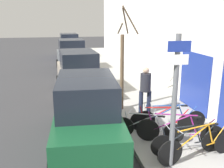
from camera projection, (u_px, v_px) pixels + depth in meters
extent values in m
plane|color=#333335|center=(82.00, 96.00, 12.36)|extent=(80.00, 80.00, 0.00)
cube|color=#9E9B93|center=(120.00, 79.00, 15.48)|extent=(3.20, 32.00, 0.15)
cube|color=silver|center=(149.00, 26.00, 15.00)|extent=(0.20, 32.00, 6.50)
cube|color=navy|center=(194.00, 81.00, 9.91)|extent=(0.03, 2.20, 2.27)
cylinder|color=#595B60|center=(174.00, 104.00, 5.84)|extent=(0.12, 0.12, 3.25)
cube|color=navy|center=(180.00, 46.00, 5.43)|extent=(0.54, 0.02, 0.24)
cube|color=white|center=(179.00, 60.00, 5.50)|extent=(0.47, 0.02, 0.23)
cylinder|color=black|center=(170.00, 153.00, 6.14)|extent=(0.70, 0.15, 0.70)
cylinder|color=orange|center=(193.00, 137.00, 6.28)|extent=(0.97, 0.20, 0.58)
cylinder|color=orange|center=(197.00, 127.00, 6.25)|extent=(1.12, 0.23, 0.09)
cylinder|color=orange|center=(211.00, 134.00, 6.48)|extent=(0.21, 0.07, 0.50)
cylinder|color=orange|center=(216.00, 142.00, 6.63)|extent=(0.61, 0.13, 0.08)
cylinder|color=orange|center=(220.00, 133.00, 6.59)|extent=(0.46, 0.11, 0.56)
cylinder|color=orange|center=(174.00, 142.00, 6.09)|extent=(0.21, 0.07, 0.61)
cube|color=black|center=(214.00, 124.00, 6.44)|extent=(0.21, 0.11, 0.04)
cylinder|color=#99999E|center=(178.00, 130.00, 6.04)|extent=(0.10, 0.44, 0.02)
cylinder|color=black|center=(162.00, 146.00, 6.60)|extent=(0.61, 0.05, 0.61)
cylinder|color=black|center=(212.00, 141.00, 6.83)|extent=(0.61, 0.05, 0.61)
cylinder|color=black|center=(182.00, 134.00, 6.61)|extent=(0.81, 0.06, 0.50)
cylinder|color=black|center=(185.00, 127.00, 6.57)|extent=(0.94, 0.06, 0.08)
cylinder|color=black|center=(198.00, 134.00, 6.69)|extent=(0.18, 0.04, 0.44)
cylinder|color=black|center=(203.00, 141.00, 6.78)|extent=(0.51, 0.04, 0.07)
cylinder|color=black|center=(207.00, 134.00, 6.74)|extent=(0.38, 0.04, 0.49)
cylinder|color=black|center=(165.00, 137.00, 6.54)|extent=(0.18, 0.04, 0.53)
cube|color=black|center=(201.00, 126.00, 6.64)|extent=(0.20, 0.09, 0.04)
cylinder|color=#99999E|center=(168.00, 127.00, 6.49)|extent=(0.04, 0.44, 0.02)
cylinder|color=black|center=(148.00, 130.00, 7.42)|extent=(0.64, 0.32, 0.69)
cylinder|color=black|center=(213.00, 137.00, 7.00)|extent=(0.64, 0.32, 0.69)
cylinder|color=#8C1E72|center=(172.00, 122.00, 7.18)|extent=(0.94, 0.46, 0.57)
cylinder|color=#8C1E72|center=(176.00, 115.00, 7.10)|extent=(1.09, 0.53, 0.09)
cylinder|color=#8C1E72|center=(193.00, 125.00, 7.05)|extent=(0.21, 0.12, 0.50)
cylinder|color=#8C1E72|center=(201.00, 135.00, 7.07)|extent=(0.59, 0.30, 0.08)
cylinder|color=#8C1E72|center=(205.00, 127.00, 6.99)|extent=(0.45, 0.23, 0.56)
cylinder|color=#8C1E72|center=(151.00, 121.00, 7.32)|extent=(0.21, 0.12, 0.60)
cube|color=black|center=(198.00, 117.00, 6.96)|extent=(0.22, 0.16, 0.04)
cylinder|color=#99999E|center=(155.00, 112.00, 7.23)|extent=(0.21, 0.41, 0.02)
cylinder|color=black|center=(125.00, 126.00, 7.78)|extent=(0.54, 0.33, 0.60)
cylinder|color=black|center=(173.00, 133.00, 7.31)|extent=(0.54, 0.33, 0.60)
cylinder|color=#B7B7BC|center=(143.00, 120.00, 7.53)|extent=(0.74, 0.45, 0.50)
cylinder|color=#B7B7BC|center=(145.00, 114.00, 7.45)|extent=(0.86, 0.52, 0.08)
cylinder|color=#B7B7BC|center=(159.00, 123.00, 7.39)|extent=(0.18, 0.12, 0.43)
cylinder|color=#B7B7BC|center=(165.00, 131.00, 7.39)|extent=(0.47, 0.29, 0.07)
cylinder|color=#B7B7BC|center=(167.00, 125.00, 7.31)|extent=(0.36, 0.22, 0.48)
cylinder|color=#B7B7BC|center=(127.00, 119.00, 7.69)|extent=(0.17, 0.12, 0.52)
cube|color=black|center=(162.00, 116.00, 7.30)|extent=(0.21, 0.17, 0.04)
cylinder|color=#99999E|center=(130.00, 112.00, 7.60)|extent=(0.24, 0.39, 0.02)
cylinder|color=black|center=(140.00, 122.00, 8.10)|extent=(0.61, 0.21, 0.63)
cylinder|color=black|center=(187.00, 123.00, 7.96)|extent=(0.61, 0.21, 0.63)
cylinder|color=red|center=(158.00, 114.00, 7.97)|extent=(0.83, 0.28, 0.52)
cylinder|color=red|center=(160.00, 107.00, 7.91)|extent=(0.96, 0.32, 0.08)
cylinder|color=red|center=(173.00, 115.00, 7.93)|extent=(0.19, 0.09, 0.45)
cylinder|color=red|center=(179.00, 122.00, 7.98)|extent=(0.52, 0.18, 0.08)
cylinder|color=red|center=(182.00, 116.00, 7.91)|extent=(0.39, 0.14, 0.51)
cylinder|color=red|center=(142.00, 114.00, 8.02)|extent=(0.18, 0.08, 0.55)
cube|color=black|center=(176.00, 108.00, 7.86)|extent=(0.21, 0.13, 0.04)
cylinder|color=#99999E|center=(145.00, 106.00, 7.95)|extent=(0.15, 0.43, 0.02)
cylinder|color=black|center=(146.00, 120.00, 8.26)|extent=(0.61, 0.16, 0.62)
cylinder|color=black|center=(196.00, 120.00, 8.26)|extent=(0.61, 0.16, 0.62)
cylinder|color=#1E4799|center=(165.00, 112.00, 8.19)|extent=(0.92, 0.22, 0.51)
cylinder|color=#1E4799|center=(168.00, 105.00, 8.13)|extent=(1.06, 0.25, 0.08)
cylinder|color=#1E4799|center=(181.00, 112.00, 8.19)|extent=(0.20, 0.07, 0.45)
cylinder|color=#1E4799|center=(187.00, 119.00, 8.26)|extent=(0.58, 0.14, 0.08)
cylinder|color=#1E4799|center=(190.00, 113.00, 8.20)|extent=(0.43, 0.11, 0.50)
cylinder|color=#1E4799|center=(149.00, 112.00, 8.20)|extent=(0.20, 0.07, 0.54)
cube|color=black|center=(184.00, 106.00, 8.13)|extent=(0.21, 0.12, 0.04)
cylinder|color=#99999E|center=(151.00, 105.00, 8.13)|extent=(0.11, 0.44, 0.02)
cube|color=#144728|center=(87.00, 123.00, 7.26)|extent=(1.99, 4.80, 1.14)
cube|color=black|center=(86.00, 92.00, 6.82)|extent=(1.68, 2.53, 0.85)
cylinder|color=black|center=(61.00, 119.00, 8.65)|extent=(0.26, 0.68, 0.67)
cylinder|color=black|center=(110.00, 116.00, 8.88)|extent=(0.26, 0.68, 0.67)
cylinder|color=black|center=(53.00, 167.00, 5.86)|extent=(0.26, 0.68, 0.67)
cylinder|color=black|center=(125.00, 162.00, 6.08)|extent=(0.26, 0.68, 0.67)
cube|color=gray|center=(78.00, 79.00, 12.47)|extent=(2.10, 4.75, 1.14)
cube|color=black|center=(78.00, 60.00, 12.04)|extent=(1.78, 2.51, 0.87)
cylinder|color=black|center=(59.00, 82.00, 13.70)|extent=(0.26, 0.69, 0.67)
cylinder|color=black|center=(91.00, 80.00, 14.15)|extent=(0.26, 0.69, 0.67)
cylinder|color=black|center=(62.00, 97.00, 11.01)|extent=(0.26, 0.69, 0.67)
cylinder|color=black|center=(102.00, 94.00, 11.46)|extent=(0.26, 0.69, 0.67)
cube|color=#51565B|center=(71.00, 60.00, 18.20)|extent=(2.11, 4.40, 1.14)
cube|color=black|center=(71.00, 46.00, 17.77)|extent=(1.80, 2.33, 0.94)
cylinder|color=black|center=(58.00, 63.00, 19.33)|extent=(0.26, 0.65, 0.63)
cylinder|color=black|center=(82.00, 62.00, 19.78)|extent=(0.26, 0.65, 0.63)
cylinder|color=black|center=(60.00, 70.00, 16.84)|extent=(0.26, 0.65, 0.63)
cylinder|color=black|center=(87.00, 69.00, 17.29)|extent=(0.26, 0.65, 0.63)
cube|color=navy|center=(69.00, 49.00, 23.85)|extent=(1.95, 4.61, 1.32)
cube|color=black|center=(69.00, 38.00, 23.41)|extent=(1.67, 2.43, 0.82)
cylinder|color=black|center=(60.00, 53.00, 25.09)|extent=(0.26, 0.68, 0.67)
cylinder|color=black|center=(77.00, 52.00, 25.50)|extent=(0.26, 0.68, 0.67)
cylinder|color=black|center=(61.00, 57.00, 22.46)|extent=(0.26, 0.68, 0.67)
cylinder|color=black|center=(80.00, 56.00, 22.87)|extent=(0.26, 0.68, 0.67)
cylinder|color=#1E2338|center=(141.00, 102.00, 9.62)|extent=(0.16, 0.16, 0.87)
cylinder|color=#1E2338|center=(149.00, 102.00, 9.63)|extent=(0.16, 0.16, 0.87)
cylinder|color=#26262D|center=(146.00, 82.00, 9.42)|extent=(0.40, 0.40, 0.69)
sphere|color=tan|center=(146.00, 70.00, 9.30)|extent=(0.24, 0.24, 0.24)
cylinder|color=brown|center=(122.00, 73.00, 9.78)|extent=(0.14, 0.14, 2.97)
cylinder|color=brown|center=(131.00, 20.00, 9.43)|extent=(0.75, 0.30, 1.07)
cylinder|color=brown|center=(125.00, 21.00, 9.64)|extent=(0.47, 0.77, 1.01)
cylinder|color=brown|center=(120.00, 29.00, 9.72)|extent=(0.07, 0.83, 0.46)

